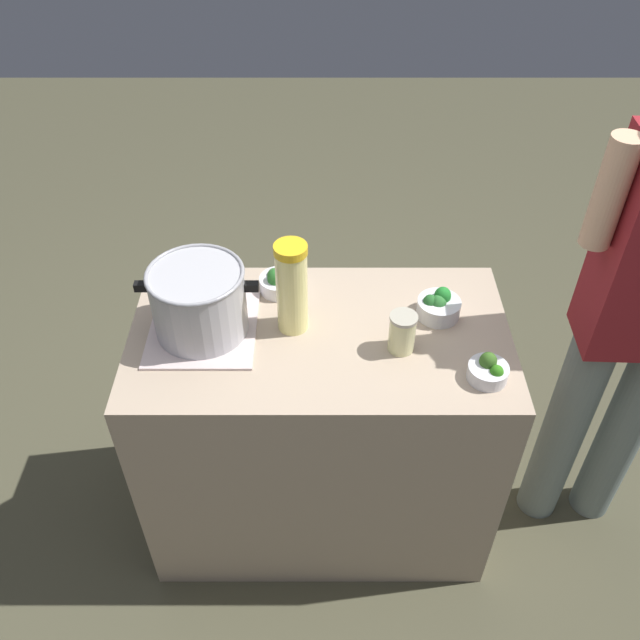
{
  "coord_description": "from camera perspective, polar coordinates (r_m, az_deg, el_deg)",
  "views": [
    {
      "loc": [
        -0.0,
        -1.42,
        2.23
      ],
      "look_at": [
        0.0,
        0.0,
        0.94
      ],
      "focal_mm": 37.72,
      "sensor_mm": 36.0,
      "label": 1
    }
  ],
  "objects": [
    {
      "name": "ground_plane",
      "position": [
        2.64,
        -0.0,
        -15.34
      ],
      "size": [
        8.0,
        8.0,
        0.0
      ],
      "primitive_type": "plane",
      "color": "#4E4B36"
    },
    {
      "name": "counter_slab",
      "position": [
        2.28,
        -0.0,
        -9.3
      ],
      "size": [
        1.11,
        0.61,
        0.89
      ],
      "primitive_type": "cube",
      "color": "tan",
      "rests_on": "ground_plane"
    },
    {
      "name": "dish_cloth",
      "position": [
        1.98,
        -9.88,
        -0.75
      ],
      "size": [
        0.31,
        0.33,
        0.01
      ],
      "primitive_type": "cube",
      "color": "beige",
      "rests_on": "counter_slab"
    },
    {
      "name": "cooking_pot",
      "position": [
        1.91,
        -10.26,
        1.66
      ],
      "size": [
        0.34,
        0.27,
        0.21
      ],
      "color": "#B7B7BC",
      "rests_on": "dish_cloth"
    },
    {
      "name": "lemonade_pitcher",
      "position": [
        1.87,
        -2.4,
        2.76
      ],
      "size": [
        0.09,
        0.09,
        0.29
      ],
      "color": "#F9F190",
      "rests_on": "counter_slab"
    },
    {
      "name": "mason_jar",
      "position": [
        1.87,
        6.99,
        -1.05
      ],
      "size": [
        0.08,
        0.08,
        0.12
      ],
      "color": "beige",
      "rests_on": "counter_slab"
    },
    {
      "name": "broccoli_bowl_front",
      "position": [
        2.01,
        10.0,
        1.2
      ],
      "size": [
        0.13,
        0.13,
        0.09
      ],
      "color": "silver",
      "rests_on": "counter_slab"
    },
    {
      "name": "broccoli_bowl_center",
      "position": [
        2.08,
        -3.58,
        3.24
      ],
      "size": [
        0.12,
        0.12,
        0.09
      ],
      "color": "silver",
      "rests_on": "counter_slab"
    },
    {
      "name": "broccoli_bowl_back",
      "position": [
        1.86,
        14.11,
        -4.15
      ],
      "size": [
        0.11,
        0.11,
        0.08
      ],
      "color": "silver",
      "rests_on": "counter_slab"
    }
  ]
}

